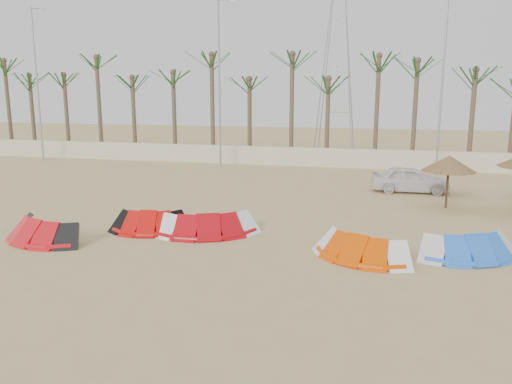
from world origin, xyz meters
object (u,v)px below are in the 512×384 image
(kite_orange, at_px, (361,244))
(kite_red_left, at_px, (47,227))
(kite_red_mid, at_px, (153,220))
(kite_blue, at_px, (469,243))
(parasol_left, at_px, (449,164))
(car, at_px, (410,179))
(kite_red_right, at_px, (210,221))

(kite_orange, bearing_deg, kite_red_left, -176.44)
(kite_red_mid, xyz_separation_m, kite_blue, (10.97, -0.30, 0.00))
(kite_blue, relative_size, parasol_left, 1.57)
(kite_red_mid, height_order, car, car)
(kite_red_left, relative_size, kite_red_right, 0.92)
(kite_red_mid, relative_size, kite_red_right, 0.78)
(kite_red_mid, relative_size, parasol_left, 1.34)
(kite_blue, bearing_deg, kite_red_right, 176.41)
(kite_red_right, height_order, car, car)
(kite_red_mid, xyz_separation_m, car, (9.68, 9.88, 0.25))
(kite_red_mid, xyz_separation_m, kite_orange, (7.65, -1.26, 0.00))
(kite_red_mid, xyz_separation_m, kite_red_right, (2.16, 0.26, 0.01))
(kite_red_mid, relative_size, kite_orange, 0.88)
(kite_red_mid, bearing_deg, parasol_left, 30.76)
(kite_orange, relative_size, car, 0.91)
(kite_red_right, distance_m, kite_blue, 8.82)
(kite_red_left, bearing_deg, kite_orange, 3.56)
(kite_red_left, bearing_deg, kite_red_mid, 31.63)
(kite_orange, xyz_separation_m, kite_blue, (3.32, 0.96, 0.00))
(kite_red_right, bearing_deg, kite_red_mid, -173.22)
(kite_blue, distance_m, car, 10.26)
(kite_red_mid, bearing_deg, car, 45.61)
(kite_red_right, bearing_deg, kite_orange, -15.39)
(kite_red_left, xyz_separation_m, kite_blue, (14.09, 1.63, -0.00))
(kite_red_left, height_order, kite_red_mid, same)
(kite_red_mid, height_order, kite_red_right, same)
(parasol_left, bearing_deg, kite_orange, -113.59)
(kite_blue, bearing_deg, kite_red_mid, 178.45)
(kite_orange, bearing_deg, car, 79.69)
(kite_red_left, distance_m, kite_blue, 14.18)
(kite_orange, bearing_deg, kite_red_right, 164.61)
(parasol_left, xyz_separation_m, car, (-1.40, 3.29, -1.33))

